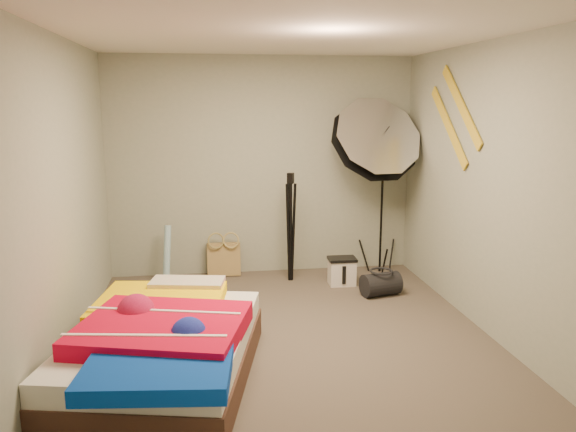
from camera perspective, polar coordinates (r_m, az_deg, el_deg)
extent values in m
plane|color=brown|center=(4.89, -0.15, -12.42)|extent=(4.00, 4.00, 0.00)
plane|color=silver|center=(4.50, -0.17, 18.08)|extent=(4.00, 4.00, 0.00)
plane|color=gray|center=(6.50, -2.66, 5.02)|extent=(3.50, 0.00, 3.50)
plane|color=gray|center=(2.61, 6.08, -4.95)|extent=(3.50, 0.00, 3.50)
plane|color=gray|center=(4.62, -22.16, 1.50)|extent=(0.00, 4.00, 4.00)
plane|color=gray|center=(5.08, 19.80, 2.51)|extent=(0.00, 4.00, 4.00)
cube|color=tan|center=(6.58, -6.54, -4.38)|extent=(0.38, 0.17, 0.39)
cylinder|color=#50A1BE|center=(6.39, -12.19, -3.83)|extent=(0.13, 0.20, 0.65)
cube|color=silver|center=(6.24, 5.49, -5.71)|extent=(0.28, 0.20, 0.28)
cylinder|color=black|center=(5.97, 9.41, -6.85)|extent=(0.44, 0.33, 0.24)
cube|color=gold|center=(5.55, 17.19, 10.65)|extent=(0.02, 0.91, 0.78)
cube|color=gold|center=(5.79, 16.01, 8.75)|extent=(0.02, 0.91, 0.78)
cube|color=#482C21|center=(4.32, -12.49, -14.48)|extent=(1.57, 1.96, 0.23)
cube|color=silver|center=(4.24, -12.61, -12.15)|extent=(1.52, 1.92, 0.16)
cube|color=#FFD300|center=(4.58, -12.84, -8.80)|extent=(1.07, 0.97, 0.12)
cube|color=red|center=(4.06, -12.62, -11.23)|extent=(1.30, 1.18, 0.14)
cube|color=#0A3EBD|center=(3.58, -13.00, -14.93)|extent=(0.94, 0.79, 0.10)
cube|color=pink|center=(4.85, -10.18, -7.10)|extent=(0.65, 0.38, 0.12)
cylinder|color=black|center=(6.63, 9.51, 1.28)|extent=(0.03, 0.03, 1.65)
cube|color=black|center=(6.54, 9.73, 7.96)|extent=(0.06, 0.06, 0.10)
cone|color=silver|center=(6.35, 8.73, 7.43)|extent=(1.22, 0.86, 1.21)
cylinder|color=black|center=(6.26, 0.26, -1.68)|extent=(0.05, 0.05, 1.11)
cube|color=black|center=(6.15, 0.26, 3.87)|extent=(0.09, 0.09, 0.11)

